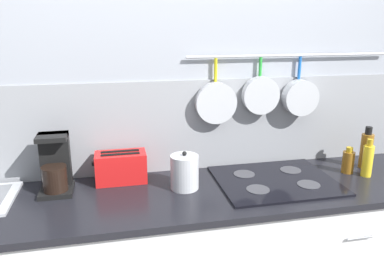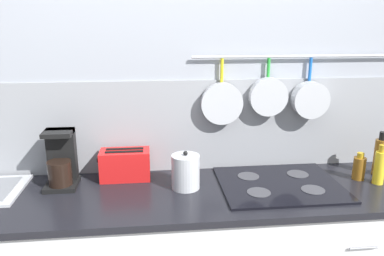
{
  "view_description": "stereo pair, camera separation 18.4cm",
  "coord_description": "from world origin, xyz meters",
  "px_view_note": "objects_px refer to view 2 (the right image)",
  "views": [
    {
      "loc": [
        -0.4,
        -1.74,
        1.73
      ],
      "look_at": [
        -0.03,
        0.0,
        1.23
      ],
      "focal_mm": 35.0,
      "sensor_mm": 36.0,
      "label": 1
    },
    {
      "loc": [
        -0.22,
        -1.77,
        1.73
      ],
      "look_at": [
        -0.03,
        0.0,
        1.23
      ],
      "focal_mm": 35.0,
      "sensor_mm": 36.0,
      "label": 2
    }
  ],
  "objects_px": {
    "coffee_maker": "(61,163)",
    "bottle_sesame_oil": "(380,167)",
    "bottle_dish_soap": "(359,168)",
    "bottle_vinegar": "(380,156)",
    "toaster": "(125,165)",
    "kettle": "(186,172)"
  },
  "relations": [
    {
      "from": "coffee_maker",
      "to": "bottle_sesame_oil",
      "type": "bearing_deg",
      "value": -5.46
    },
    {
      "from": "bottle_dish_soap",
      "to": "bottle_vinegar",
      "type": "xyz_separation_m",
      "value": [
        0.15,
        0.05,
        0.04
      ]
    },
    {
      "from": "toaster",
      "to": "kettle",
      "type": "relative_size",
      "value": 1.41
    },
    {
      "from": "toaster",
      "to": "kettle",
      "type": "xyz_separation_m",
      "value": [
        0.32,
        -0.16,
        0.01
      ]
    },
    {
      "from": "kettle",
      "to": "bottle_dish_soap",
      "type": "xyz_separation_m",
      "value": [
        0.97,
        0.01,
        -0.02
      ]
    },
    {
      "from": "coffee_maker",
      "to": "bottle_dish_soap",
      "type": "xyz_separation_m",
      "value": [
        1.63,
        -0.09,
        -0.06
      ]
    },
    {
      "from": "kettle",
      "to": "coffee_maker",
      "type": "bearing_deg",
      "value": 170.79
    },
    {
      "from": "coffee_maker",
      "to": "bottle_dish_soap",
      "type": "height_order",
      "value": "coffee_maker"
    },
    {
      "from": "coffee_maker",
      "to": "bottle_vinegar",
      "type": "distance_m",
      "value": 1.78
    },
    {
      "from": "toaster",
      "to": "bottle_vinegar",
      "type": "height_order",
      "value": "bottle_vinegar"
    },
    {
      "from": "bottle_sesame_oil",
      "to": "toaster",
      "type": "bearing_deg",
      "value": 171.05
    },
    {
      "from": "kettle",
      "to": "toaster",
      "type": "bearing_deg",
      "value": 153.79
    },
    {
      "from": "bottle_vinegar",
      "to": "bottle_sesame_oil",
      "type": "bearing_deg",
      "value": -122.52
    },
    {
      "from": "bottle_dish_soap",
      "to": "bottle_sesame_oil",
      "type": "distance_m",
      "value": 0.1
    },
    {
      "from": "kettle",
      "to": "bottle_vinegar",
      "type": "bearing_deg",
      "value": 3.22
    },
    {
      "from": "toaster",
      "to": "bottle_dish_soap",
      "type": "height_order",
      "value": "toaster"
    },
    {
      "from": "kettle",
      "to": "bottle_sesame_oil",
      "type": "bearing_deg",
      "value": -3.08
    },
    {
      "from": "coffee_maker",
      "to": "bottle_sesame_oil",
      "type": "relative_size",
      "value": 1.4
    },
    {
      "from": "coffee_maker",
      "to": "toaster",
      "type": "xyz_separation_m",
      "value": [
        0.33,
        0.05,
        -0.04
      ]
    },
    {
      "from": "toaster",
      "to": "bottle_sesame_oil",
      "type": "distance_m",
      "value": 1.39
    },
    {
      "from": "kettle",
      "to": "bottle_dish_soap",
      "type": "distance_m",
      "value": 0.97
    },
    {
      "from": "bottle_dish_soap",
      "to": "bottle_vinegar",
      "type": "distance_m",
      "value": 0.17
    }
  ]
}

